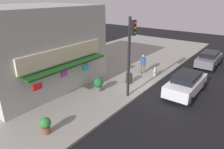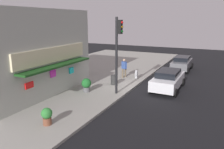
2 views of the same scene
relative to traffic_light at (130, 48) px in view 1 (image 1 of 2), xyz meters
name	(u,v)px [view 1 (image 1 of 2)]	position (x,y,z in m)	size (l,w,h in m)	color
ground_plane	(148,90)	(1.98, -0.53, -3.65)	(57.61, 57.61, 0.00)	black
sidewalk	(88,72)	(1.98, 5.81, -3.58)	(38.41, 12.68, 0.15)	gray
corner_building	(32,46)	(-2.41, 7.53, -0.49)	(9.21, 8.32, 6.02)	#ADB2A8
traffic_light	(130,48)	(0.00, 0.00, 0.00)	(0.32, 0.58, 5.49)	black
fire_hydrant	(155,71)	(4.76, 0.28, -3.13)	(0.53, 0.29, 0.77)	#B2B2B7
trash_can	(129,78)	(1.95, 1.23, -3.09)	(0.53, 0.53, 0.81)	#2D2D2D
pedestrian	(143,63)	(4.55, 1.43, -2.53)	(0.58, 0.62, 1.75)	brown
potted_plant_by_doorway	(46,125)	(-6.17, 1.17, -2.99)	(0.58, 0.58, 0.92)	brown
potted_plant_by_window	(98,84)	(-0.66, 2.27, -2.93)	(0.73, 0.73, 1.03)	#59595B
parked_car_white	(186,83)	(3.06, -3.00, -2.83)	(4.53, 2.08, 1.57)	silver
parked_car_grey	(209,59)	(10.73, -2.82, -2.85)	(4.33, 1.95, 1.52)	slate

